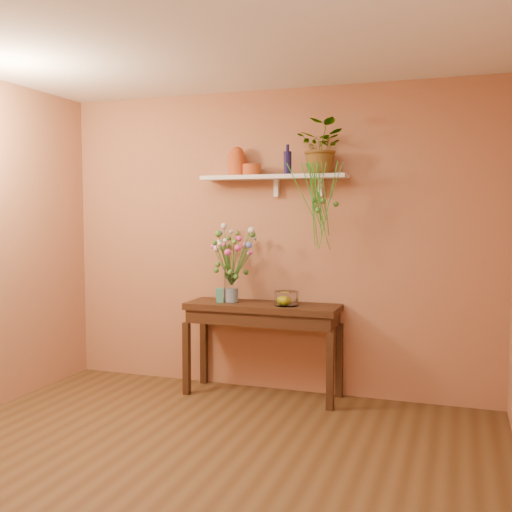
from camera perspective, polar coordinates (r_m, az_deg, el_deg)
room at (r=3.54m, az=-8.22°, el=-0.14°), size 4.04×4.04×2.70m
sideboard at (r=5.24m, az=0.62°, el=-5.85°), size 1.35×0.43×0.82m
wall_shelf at (r=5.25m, az=1.79°, el=7.49°), size 1.30×0.24×0.19m
terracotta_jug at (r=5.38m, az=-1.82°, el=8.96°), size 0.20×0.20×0.26m
terracotta_pot at (r=5.29m, az=-0.41°, el=8.24°), size 0.19×0.19×0.10m
blue_bottle at (r=5.20m, az=3.03°, el=8.92°), size 0.08×0.08×0.26m
spider_plant at (r=5.13m, az=6.36°, el=10.30°), size 0.47×0.42×0.45m
plant_fronds at (r=4.95m, az=6.11°, el=5.34°), size 0.47×0.31×0.72m
glass_vase at (r=5.30m, az=-2.38°, el=-3.22°), size 0.13×0.13×0.26m
bouquet at (r=5.25m, az=-2.32°, el=0.74°), size 0.44×0.53×0.55m
glass_bowl at (r=5.11m, az=2.93°, el=-4.12°), size 0.20×0.20×0.12m
lemon at (r=5.13m, az=2.76°, el=-4.22°), size 0.08×0.08×0.08m
carton at (r=5.29m, az=-3.49°, el=-3.76°), size 0.08×0.07×0.13m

